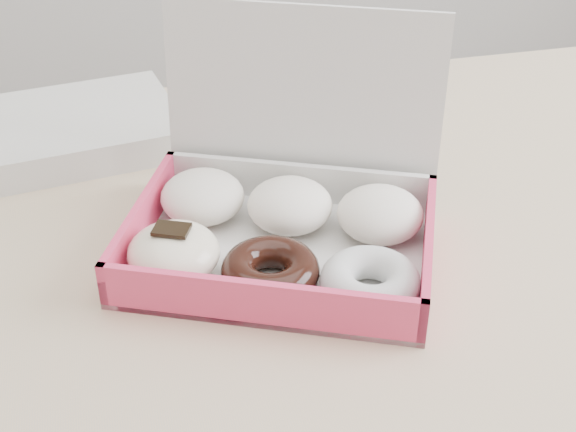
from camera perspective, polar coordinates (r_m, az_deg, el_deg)
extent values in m
cube|color=#CFB288|center=(0.87, 9.46, -1.24)|extent=(1.20, 0.80, 0.04)
cube|color=silver|center=(0.79, -0.52, -2.83)|extent=(0.35, 0.31, 0.01)
cube|color=#EA3962|center=(0.70, -2.11, -6.30)|extent=(0.27, 0.13, 0.05)
cube|color=silver|center=(0.86, 0.75, 2.28)|extent=(0.27, 0.13, 0.05)
cube|color=#EA3962|center=(0.81, -10.37, -0.51)|extent=(0.09, 0.20, 0.05)
cube|color=#EA3962|center=(0.77, 9.89, -2.62)|extent=(0.09, 0.20, 0.05)
cube|color=silver|center=(0.84, 1.03, 7.82)|extent=(0.27, 0.14, 0.21)
ellipsoid|color=white|center=(0.83, -6.10, 1.38)|extent=(0.11, 0.11, 0.05)
ellipsoid|color=white|center=(0.81, 0.13, 0.78)|extent=(0.11, 0.11, 0.05)
ellipsoid|color=white|center=(0.81, 6.57, 0.14)|extent=(0.11, 0.11, 0.05)
ellipsoid|color=#F0E2C1|center=(0.75, -8.13, -2.60)|extent=(0.11, 0.11, 0.05)
cube|color=black|center=(0.74, -8.29, -0.95)|extent=(0.04, 0.03, 0.00)
torus|color=black|center=(0.74, -1.26, -3.91)|extent=(0.12, 0.12, 0.03)
torus|color=silver|center=(0.73, 5.86, -4.67)|extent=(0.12, 0.12, 0.03)
cube|color=silver|center=(1.02, -14.81, 6.01)|extent=(0.27, 0.23, 0.04)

